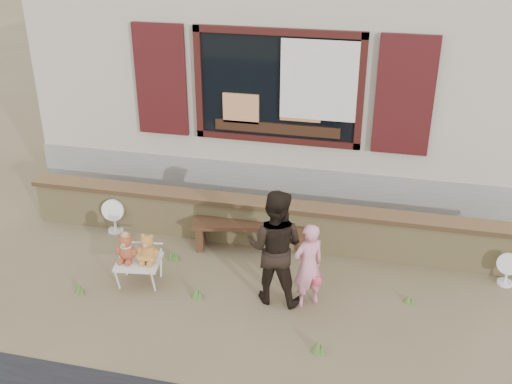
% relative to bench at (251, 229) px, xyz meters
% --- Properties ---
extents(ground, '(80.00, 80.00, 0.00)m').
position_rel_bench_xyz_m(ground, '(0.13, -0.80, -0.31)').
color(ground, brown).
rests_on(ground, ground).
extents(shopfront, '(8.04, 5.13, 4.00)m').
position_rel_bench_xyz_m(shopfront, '(0.13, 3.69, 1.69)').
color(shopfront, '#ABA08B').
rests_on(shopfront, ground).
extents(brick_wall, '(7.10, 0.36, 0.67)m').
position_rel_bench_xyz_m(brick_wall, '(0.13, 0.20, 0.03)').
color(brick_wall, tan).
rests_on(brick_wall, ground).
extents(bench, '(1.67, 0.67, 0.42)m').
position_rel_bench_xyz_m(bench, '(0.00, 0.00, 0.00)').
color(bench, '#382213').
rests_on(bench, ground).
extents(folding_chair, '(0.61, 0.56, 0.34)m').
position_rel_bench_xyz_m(folding_chair, '(-1.19, -1.17, -0.00)').
color(folding_chair, silver).
rests_on(folding_chair, ground).
extents(teddy_bear_left, '(0.32, 0.29, 0.39)m').
position_rel_bench_xyz_m(teddy_bear_left, '(-1.33, -1.20, 0.22)').
color(teddy_bear_left, brown).
rests_on(teddy_bear_left, folding_chair).
extents(teddy_bear_right, '(0.33, 0.29, 0.40)m').
position_rel_bench_xyz_m(teddy_bear_right, '(-1.05, -1.15, 0.23)').
color(teddy_bear_right, '#9E662B').
rests_on(teddy_bear_right, folding_chair).
extents(child, '(0.48, 0.46, 1.11)m').
position_rel_bench_xyz_m(child, '(0.99, -1.12, 0.25)').
color(child, pink).
rests_on(child, ground).
extents(adult, '(0.76, 0.61, 1.49)m').
position_rel_bench_xyz_m(adult, '(0.58, -1.11, 0.44)').
color(adult, black).
rests_on(adult, ground).
extents(fan_left, '(0.34, 0.23, 0.54)m').
position_rel_bench_xyz_m(fan_left, '(-2.10, 0.00, -0.04)').
color(fan_left, white).
rests_on(fan_left, ground).
extents(fan_right, '(0.30, 0.20, 0.47)m').
position_rel_bench_xyz_m(fan_right, '(3.43, -0.11, -0.07)').
color(fan_right, white).
rests_on(fan_right, ground).
extents(grass_tufts, '(4.19, 1.60, 0.15)m').
position_rel_bench_xyz_m(grass_tufts, '(-0.15, -1.19, -0.24)').
color(grass_tufts, '#466528').
rests_on(grass_tufts, ground).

